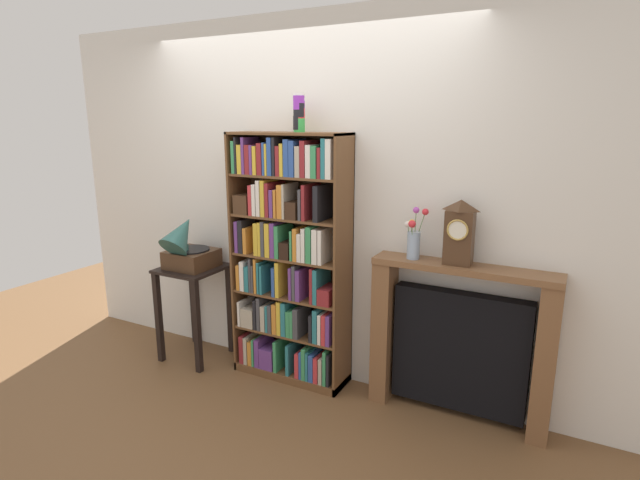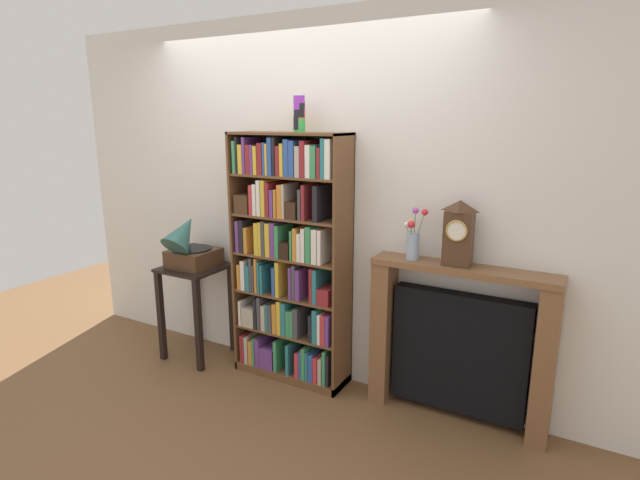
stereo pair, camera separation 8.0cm
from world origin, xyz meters
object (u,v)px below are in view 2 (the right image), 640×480
object	(u,v)px
gramophone	(189,246)
fireplace_mantel	(459,345)
flower_vase	(413,240)
side_table_left	(196,292)
bookshelf	(288,263)
cup_stack	(299,113)
mantel_clock	(459,233)

from	to	relation	value
gramophone	fireplace_mantel	distance (m)	2.13
gramophone	flower_vase	xyz separation A→B (m)	(1.75, 0.17, 0.22)
side_table_left	gramophone	xyz separation A→B (m)	(-0.00, -0.05, 0.39)
flower_vase	side_table_left	bearing A→B (deg)	-175.91
bookshelf	gramophone	bearing A→B (deg)	-171.33
flower_vase	bookshelf	bearing A→B (deg)	-177.25
bookshelf	side_table_left	size ratio (longest dim) A/B	2.38
side_table_left	gramophone	world-z (taller)	gramophone
bookshelf	flower_vase	bearing A→B (deg)	2.75
cup_stack	side_table_left	xyz separation A→B (m)	(-0.93, -0.10, -1.40)
fireplace_mantel	bookshelf	bearing A→B (deg)	-177.02
side_table_left	mantel_clock	bearing A→B (deg)	3.52
cup_stack	mantel_clock	bearing A→B (deg)	1.35
cup_stack	flower_vase	world-z (taller)	cup_stack
flower_vase	cup_stack	bearing A→B (deg)	-178.19
fireplace_mantel	cup_stack	bearing A→B (deg)	-177.68
fireplace_mantel	flower_vase	world-z (taller)	flower_vase
gramophone	mantel_clock	bearing A→B (deg)	4.83
cup_stack	flower_vase	xyz separation A→B (m)	(0.82, 0.03, -0.78)
fireplace_mantel	mantel_clock	xyz separation A→B (m)	(-0.04, -0.02, 0.73)
bookshelf	flower_vase	distance (m)	0.95
bookshelf	mantel_clock	distance (m)	1.24
side_table_left	flower_vase	xyz separation A→B (m)	(1.75, 0.13, 0.62)
bookshelf	mantel_clock	bearing A→B (deg)	2.10
side_table_left	fireplace_mantel	size ratio (longest dim) A/B	0.67
gramophone	flower_vase	world-z (taller)	flower_vase
cup_stack	gramophone	size ratio (longest dim) A/B	0.54
side_table_left	gramophone	bearing A→B (deg)	-90.00
gramophone	mantel_clock	world-z (taller)	mantel_clock
bookshelf	mantel_clock	world-z (taller)	bookshelf
side_table_left	gramophone	distance (m)	0.40
side_table_left	mantel_clock	size ratio (longest dim) A/B	1.90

